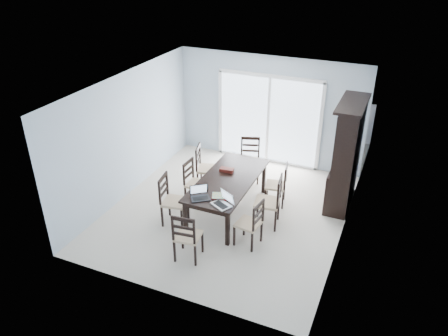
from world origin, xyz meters
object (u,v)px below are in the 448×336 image
(chair_end_far, at_px, (250,154))
(laptop_silver, at_px, (221,203))
(cell_phone, at_px, (207,199))
(hot_tub, at_px, (248,123))
(chair_right_near, at_px, (253,219))
(chair_left_mid, at_px, (193,178))
(chair_right_far, at_px, (280,180))
(chair_left_near, at_px, (169,195))
(chair_right_mid, at_px, (273,196))
(chair_left_far, at_px, (203,163))
(chair_end_near, at_px, (186,233))
(dining_table, at_px, (228,182))
(laptop_dark, at_px, (200,196))
(game_box, at_px, (227,170))
(china_hutch, at_px, (346,156))

(chair_end_far, relative_size, laptop_silver, 2.71)
(cell_phone, distance_m, hot_tub, 4.47)
(chair_right_near, bearing_deg, laptop_silver, 106.57)
(chair_left_mid, relative_size, chair_right_far, 1.03)
(chair_right_far, height_order, chair_end_far, chair_end_far)
(chair_left_near, distance_m, chair_right_mid, 1.95)
(chair_left_far, xyz_separation_m, chair_end_near, (0.80, -2.34, -0.03))
(chair_right_far, height_order, chair_end_near, chair_end_near)
(dining_table, distance_m, hot_tub, 3.67)
(dining_table, bearing_deg, cell_phone, -94.23)
(chair_right_mid, xyz_separation_m, laptop_dark, (-1.13, -0.77, 0.17))
(chair_left_near, relative_size, chair_end_near, 1.05)
(chair_left_far, height_order, game_box, chair_left_far)
(dining_table, bearing_deg, laptop_dark, -101.46)
(chair_end_far, relative_size, cell_phone, 9.27)
(laptop_dark, bearing_deg, game_box, 51.42)
(chair_end_far, bearing_deg, laptop_dark, 69.26)
(chair_left_near, relative_size, chair_left_mid, 1.07)
(laptop_silver, xyz_separation_m, hot_tub, (-1.18, 4.46, -0.37))
(chair_end_far, bearing_deg, laptop_silver, 79.69)
(dining_table, height_order, chair_end_far, chair_end_far)
(chair_end_far, bearing_deg, game_box, 68.74)
(dining_table, relative_size, game_box, 7.98)
(laptop_dark, height_order, cell_phone, laptop_dark)
(chair_left_near, xyz_separation_m, cell_phone, (0.82, -0.06, 0.15))
(chair_right_near, bearing_deg, chair_right_mid, -1.35)
(china_hutch, height_order, hot_tub, china_hutch)
(chair_right_near, distance_m, cell_phone, 0.91)
(dining_table, relative_size, chair_left_mid, 2.04)
(chair_right_near, bearing_deg, cell_phone, 97.81)
(chair_right_near, distance_m, chair_right_mid, 0.75)
(chair_right_far, relative_size, hot_tub, 0.52)
(cell_phone, bearing_deg, game_box, 115.85)
(chair_left_mid, xyz_separation_m, game_box, (0.66, 0.22, 0.21))
(chair_right_mid, xyz_separation_m, game_box, (-1.09, 0.37, 0.15))
(china_hutch, height_order, chair_right_mid, china_hutch)
(chair_right_near, relative_size, chair_right_far, 1.00)
(laptop_dark, bearing_deg, china_hutch, 6.99)
(dining_table, xyz_separation_m, laptop_dark, (-0.17, -0.86, 0.13))
(chair_left_far, bearing_deg, dining_table, 36.56)
(chair_right_near, distance_m, chair_end_near, 1.22)
(dining_table, relative_size, cell_phone, 17.93)
(dining_table, height_order, chair_right_far, chair_right_far)
(chair_right_mid, xyz_separation_m, laptop_silver, (-0.69, -0.82, 0.17))
(chair_right_mid, relative_size, game_box, 4.37)
(laptop_silver, bearing_deg, china_hutch, 78.95)
(chair_left_near, relative_size, cell_phone, 9.40)
(chair_end_far, xyz_separation_m, cell_phone, (0.02, -2.30, 0.15))
(chair_left_mid, height_order, chair_end_far, chair_end_far)
(dining_table, xyz_separation_m, chair_right_far, (0.87, 0.69, -0.12))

